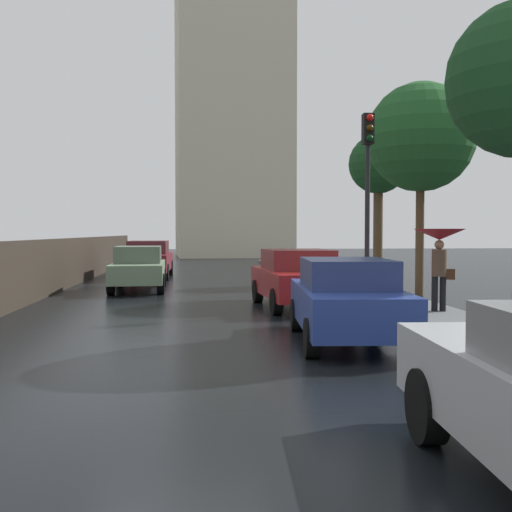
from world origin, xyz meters
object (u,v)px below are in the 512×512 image
object	(u,v)px
street_tree_near	(378,167)
street_tree_far	(421,138)
car_red_far_lane	(298,278)
car_blue_near_kerb	(347,299)
car_green_far_ahead	(139,268)
traffic_light	(368,173)
car_maroon_behind_camera	(149,259)
pedestrian_with_umbrella_far	(439,244)

from	to	relation	value
street_tree_near	street_tree_far	world-z (taller)	street_tree_far
car_red_far_lane	car_blue_near_kerb	bearing A→B (deg)	-93.71
car_green_far_ahead	traffic_light	size ratio (longest dim) A/B	0.90
car_maroon_behind_camera	car_red_far_lane	bearing A→B (deg)	114.47
car_red_far_lane	street_tree_near	bearing A→B (deg)	55.14
car_red_far_lane	street_tree_far	bearing A→B (deg)	26.31
pedestrian_with_umbrella_far	street_tree_far	bearing A→B (deg)	85.39
traffic_light	car_green_far_ahead	bearing A→B (deg)	138.51
car_blue_near_kerb	car_maroon_behind_camera	size ratio (longest dim) A/B	0.86
car_blue_near_kerb	street_tree_far	world-z (taller)	street_tree_far
car_maroon_behind_camera	street_tree_near	bearing A→B (deg)	159.49
car_green_far_ahead	street_tree_near	xyz separation A→B (m)	(8.66, 2.15, 3.62)
street_tree_far	traffic_light	bearing A→B (deg)	-129.70
car_blue_near_kerb	street_tree_far	distance (m)	9.24
car_green_far_ahead	car_red_far_lane	distance (m)	6.62
car_red_far_lane	pedestrian_with_umbrella_far	world-z (taller)	pedestrian_with_umbrella_far
pedestrian_with_umbrella_far	car_blue_near_kerb	bearing A→B (deg)	-124.12
street_tree_near	car_blue_near_kerb	bearing A→B (deg)	-109.09
car_maroon_behind_camera	street_tree_near	xyz separation A→B (m)	(8.79, -3.39, 3.56)
traffic_light	street_tree_near	world-z (taller)	street_tree_near
pedestrian_with_umbrella_far	street_tree_near	distance (m)	9.62
car_maroon_behind_camera	pedestrian_with_umbrella_far	size ratio (longest dim) A/B	2.50
car_red_far_lane	street_tree_near	distance (m)	8.93
car_red_far_lane	pedestrian_with_umbrella_far	distance (m)	3.65
pedestrian_with_umbrella_far	street_tree_far	size ratio (longest dim) A/B	0.29
traffic_light	street_tree_far	distance (m)	4.03
car_maroon_behind_camera	street_tree_far	xyz separation A→B (m)	(8.68, -8.03, 3.91)
car_green_far_ahead	car_red_far_lane	bearing A→B (deg)	130.56
car_red_far_lane	traffic_light	size ratio (longest dim) A/B	0.86
car_maroon_behind_camera	traffic_light	world-z (taller)	traffic_light
pedestrian_with_umbrella_far	street_tree_far	distance (m)	5.57
car_blue_near_kerb	car_green_far_ahead	world-z (taller)	car_green_far_ahead
traffic_light	car_maroon_behind_camera	bearing A→B (deg)	119.73
car_maroon_behind_camera	car_red_far_lane	distance (m)	11.39
car_red_far_lane	pedestrian_with_umbrella_far	bearing A→B (deg)	-40.73
car_blue_near_kerb	car_red_far_lane	distance (m)	4.93
car_blue_near_kerb	pedestrian_with_umbrella_far	size ratio (longest dim) A/B	2.15
car_green_far_ahead	car_maroon_behind_camera	size ratio (longest dim) A/B	0.91
car_maroon_behind_camera	street_tree_far	bearing A→B (deg)	137.79
car_green_far_ahead	car_maroon_behind_camera	bearing A→B (deg)	-90.66
pedestrian_with_umbrella_far	street_tree_near	size ratio (longest dim) A/B	0.33
street_tree_near	pedestrian_with_umbrella_far	bearing A→B (deg)	-98.33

